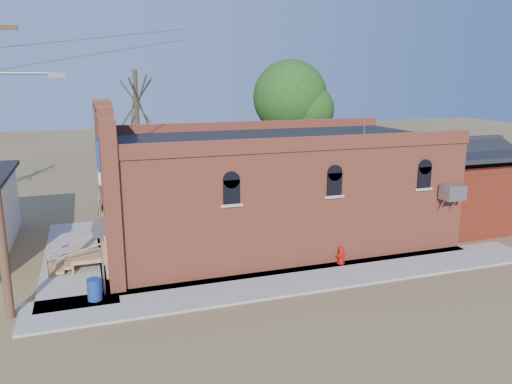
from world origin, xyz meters
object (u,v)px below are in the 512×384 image
object	(u,v)px
brick_bar	(268,190)
stop_sign	(101,235)
fire_hydrant	(341,255)
trash_barrel	(95,289)

from	to	relation	value
brick_bar	stop_sign	size ratio (longest dim) A/B	6.12
fire_hydrant	stop_sign	bearing A→B (deg)	166.85
fire_hydrant	trash_barrel	bearing A→B (deg)	168.74
brick_bar	fire_hydrant	distance (m)	4.49
brick_bar	trash_barrel	distance (m)	8.62
fire_hydrant	stop_sign	size ratio (longest dim) A/B	0.25
stop_sign	trash_barrel	world-z (taller)	stop_sign
brick_bar	stop_sign	distance (m)	7.99
brick_bar	fire_hydrant	bearing A→B (deg)	-65.76
brick_bar	fire_hydrant	size ratio (longest dim) A/B	24.08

